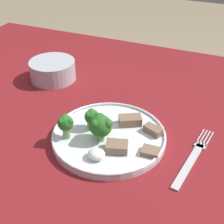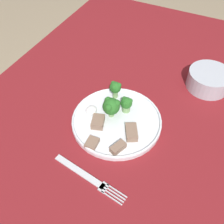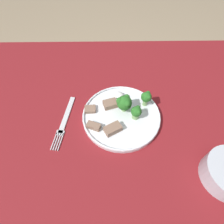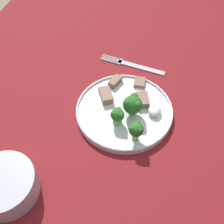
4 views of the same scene
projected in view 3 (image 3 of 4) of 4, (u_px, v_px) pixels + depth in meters
The scene contains 12 objects.
ground_plane at pixel (116, 190), 1.13m from camera, with size 8.00×8.00×0.00m, color #9E896B.
table at pixel (119, 146), 0.60m from camera, with size 1.39×0.96×0.75m.
dinner_plate at pixel (121, 116), 0.55m from camera, with size 0.24×0.24×0.02m.
fork at pixel (65, 121), 0.54m from camera, with size 0.05×0.20×0.00m.
broccoli_floret_near_rim_left at pixel (136, 112), 0.52m from camera, with size 0.03×0.03×0.05m.
broccoli_floret_center_left at pixel (124, 103), 0.53m from camera, with size 0.05×0.05×0.06m.
broccoli_floret_back_left at pixel (146, 97), 0.54m from camera, with size 0.03×0.03×0.05m.
meat_slice_front_slice at pixel (110, 104), 0.56m from camera, with size 0.05×0.04×0.02m.
meat_slice_middle_slice at pixel (113, 129), 0.50m from camera, with size 0.06×0.05×0.02m.
meat_slice_rear_slice at pixel (94, 126), 0.51m from camera, with size 0.04×0.03×0.02m.
meat_slice_edge_slice at pixel (90, 109), 0.55m from camera, with size 0.04×0.03×0.01m.
sauce_dollop at pixel (117, 95), 0.58m from camera, with size 0.03×0.03×0.02m.
Camera 3 is at (0.03, 0.26, 1.21)m, focal length 28.00 mm.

